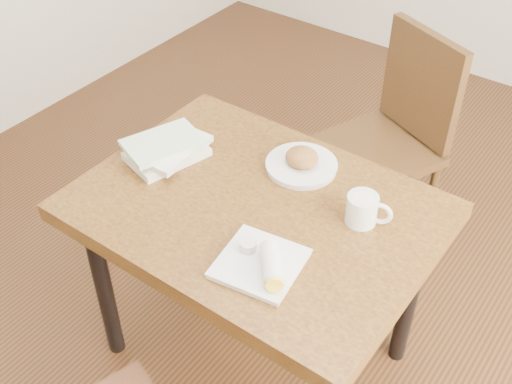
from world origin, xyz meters
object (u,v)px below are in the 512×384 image
Objects in this scene: chair_far at (394,130)px; plate_scone at (302,163)px; table at (256,225)px; book_stack at (167,149)px; plate_burrito at (263,264)px; coffee_mug at (363,209)px.

plate_scone is (-0.04, -0.66, 0.23)m from chair_far.
book_stack is (-0.38, 0.02, 0.12)m from table.
book_stack is at bearing 157.88° from plate_burrito.
table is 1.13× the size of chair_far.
coffee_mug is at bearing 8.80° from book_stack.
chair_far is at bearing 107.93° from coffee_mug.
plate_scone is at bearing 86.44° from table.
book_stack reaches higher than table.
book_stack is (-0.56, 0.23, 0.01)m from plate_burrito.
book_stack is at bearing 177.08° from table.
coffee_mug is (0.29, -0.11, 0.03)m from plate_scone.
chair_far is at bearing 63.66° from book_stack.
plate_scone is at bearing 110.13° from plate_burrito.
coffee_mug is 0.55× the size of plate_burrito.
chair_far is at bearing 96.43° from plate_burrito.
table is 4.27× the size of plate_burrito.
coffee_mug is (0.25, -0.77, 0.25)m from chair_far.
chair_far is 1.13m from plate_burrito.
plate_scone is at bearing 28.41° from book_stack.
chair_far is at bearing 86.68° from table.
chair_far is 4.01× the size of plate_scone.
coffee_mug reaches higher than table.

